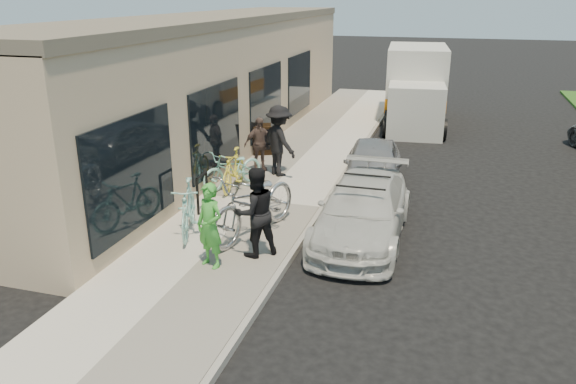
# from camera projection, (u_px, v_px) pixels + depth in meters

# --- Properties ---
(ground) EXTENTS (120.00, 120.00, 0.00)m
(ground) POSITION_uv_depth(u_px,v_px,m) (307.00, 273.00, 10.32)
(ground) COLOR black
(ground) RESTS_ON ground
(sidewalk) EXTENTS (3.00, 34.00, 0.15)m
(sidewalk) POSITION_uv_depth(u_px,v_px,m) (259.00, 203.00, 13.54)
(sidewalk) COLOR beige
(sidewalk) RESTS_ON ground
(curb) EXTENTS (0.12, 34.00, 0.13)m
(curb) POSITION_uv_depth(u_px,v_px,m) (321.00, 210.00, 13.13)
(curb) COLOR gray
(curb) RESTS_ON ground
(storefront) EXTENTS (3.60, 20.00, 4.22)m
(storefront) POSITION_uv_depth(u_px,v_px,m) (215.00, 82.00, 18.24)
(storefront) COLOR tan
(storefront) RESTS_ON ground
(bike_rack) EXTENTS (0.09, 0.62, 0.87)m
(bike_rack) POSITION_uv_depth(u_px,v_px,m) (202.00, 189.00, 12.73)
(bike_rack) COLOR black
(bike_rack) RESTS_ON sidewalk
(sandwich_board) EXTENTS (0.75, 0.76, 0.93)m
(sandwich_board) POSITION_uv_depth(u_px,v_px,m) (263.00, 140.00, 17.15)
(sandwich_board) COLOR black
(sandwich_board) RESTS_ON sidewalk
(sedan_white) EXTENTS (1.77, 4.28, 1.28)m
(sedan_white) POSITION_uv_depth(u_px,v_px,m) (363.00, 210.00, 11.62)
(sedan_white) COLOR silver
(sedan_white) RESTS_ON ground
(sedan_silver) EXTENTS (1.85, 3.81, 1.25)m
(sedan_silver) POSITION_uv_depth(u_px,v_px,m) (373.00, 165.00, 14.65)
(sedan_silver) COLOR gray
(sedan_silver) RESTS_ON ground
(moving_truck) EXTENTS (2.71, 6.07, 2.90)m
(moving_truck) POSITION_uv_depth(u_px,v_px,m) (415.00, 90.00, 21.97)
(moving_truck) COLOR beige
(moving_truck) RESTS_ON ground
(tandem_bike) EXTENTS (1.68, 2.81, 1.39)m
(tandem_bike) POSITION_uv_depth(u_px,v_px,m) (255.00, 203.00, 11.36)
(tandem_bike) COLOR #B7B7BA
(tandem_bike) RESTS_ON sidewalk
(woman_rider) EXTENTS (0.67, 0.56, 1.58)m
(woman_rider) POSITION_uv_depth(u_px,v_px,m) (210.00, 226.00, 10.03)
(woman_rider) COLOR green
(woman_rider) RESTS_ON sidewalk
(man_standing) EXTENTS (1.06, 1.05, 1.73)m
(man_standing) POSITION_uv_depth(u_px,v_px,m) (255.00, 212.00, 10.44)
(man_standing) COLOR black
(man_standing) RESTS_ON sidewalk
(cruiser_bike_a) EXTENTS (1.08, 1.90, 1.10)m
(cruiser_bike_a) POSITION_uv_depth(u_px,v_px,m) (188.00, 208.00, 11.51)
(cruiser_bike_a) COLOR #93DBCD
(cruiser_bike_a) RESTS_ON sidewalk
(cruiser_bike_b) EXTENTS (1.46, 1.96, 0.98)m
(cruiser_bike_b) POSITION_uv_depth(u_px,v_px,m) (233.00, 169.00, 14.30)
(cruiser_bike_b) COLOR #93DBCD
(cruiser_bike_b) RESTS_ON sidewalk
(cruiser_bike_c) EXTENTS (0.58, 1.72, 1.02)m
(cruiser_bike_c) POSITION_uv_depth(u_px,v_px,m) (233.00, 170.00, 14.16)
(cruiser_bike_c) COLOR yellow
(cruiser_bike_c) RESTS_ON sidewalk
(bystander_a) EXTENTS (1.41, 1.33, 1.92)m
(bystander_a) POSITION_uv_depth(u_px,v_px,m) (279.00, 141.00, 15.10)
(bystander_a) COLOR black
(bystander_a) RESTS_ON sidewalk
(bystander_b) EXTENTS (0.89, 0.87, 1.51)m
(bystander_b) POSITION_uv_depth(u_px,v_px,m) (259.00, 144.00, 15.57)
(bystander_b) COLOR brown
(bystander_b) RESTS_ON sidewalk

